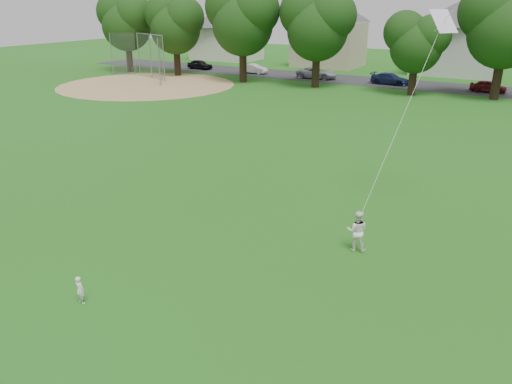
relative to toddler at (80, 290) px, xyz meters
The scene contains 10 objects.
ground 3.21m from the toddler, 78.43° to the left, with size 160.00×160.00×0.00m, color #255E15.
street 45.12m from the toddler, 89.19° to the left, with size 90.00×7.00×0.01m, color #2D2D30.
dirt_infield 40.14m from the toddler, 129.18° to the left, with size 18.00×18.00×0.02m, color #9E7F51.
toddler is the anchor object (origin of this frame).
older_boy 9.16m from the toddler, 51.15° to the left, with size 0.72×0.56×1.49m, color white.
kite 12.04m from the toddler, 56.62° to the left, with size 1.23×3.05×8.08m.
baseball_backstop 44.67m from the toddler, 129.34° to the left, with size 10.17×4.72×4.72m.
tree_row 39.23m from the toddler, 87.67° to the left, with size 81.51×8.93×11.12m.
parked_cars 44.18m from the toddler, 93.06° to the left, with size 53.32×2.29×1.28m.
house_row 55.32m from the toddler, 88.71° to the left, with size 76.42×13.50×10.44m.
Camera 1 is at (9.95, -11.20, 8.20)m, focal length 35.00 mm.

